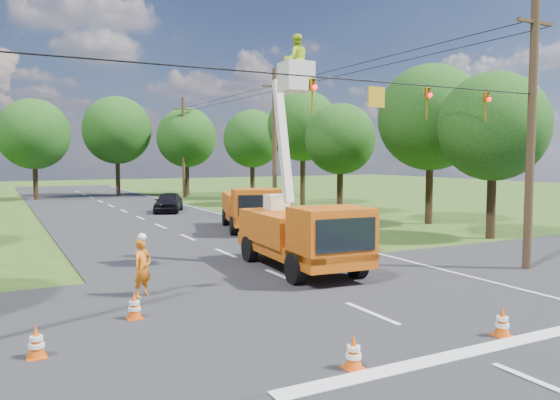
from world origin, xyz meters
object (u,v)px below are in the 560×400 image
traffic_cone_1 (502,322)px  tree_far_c (187,138)px  tree_right_a (493,127)px  tree_far_a (34,134)px  pole_right_mid (275,142)px  pole_right_near (531,128)px  traffic_cone_4 (134,306)px  traffic_cone_5 (36,342)px  tree_right_e (252,139)px  distant_car (169,202)px  bucket_truck (302,221)px  ground_worker (143,268)px  tree_right_c (340,139)px  traffic_cone_3 (258,243)px  traffic_cone_2 (302,248)px  tree_right_d (303,126)px  traffic_cone_0 (353,352)px  tree_far_b (117,130)px  pole_right_far (183,146)px  second_truck (250,208)px  tree_right_b (431,118)px  traffic_cone_7 (254,220)px

traffic_cone_1 → tree_far_c: tree_far_c is taller
tree_right_a → tree_far_a: size_ratio=0.87×
pole_right_mid → pole_right_near: bearing=-90.0°
traffic_cone_4 → tree_far_a: tree_far_a is taller
tree_right_a → traffic_cone_5: bearing=-161.1°
tree_right_e → distant_car: bearing=-140.8°
bucket_truck → traffic_cone_1: bearing=-83.5°
ground_worker → pole_right_mid: (13.28, 17.42, 4.24)m
tree_right_c → tree_far_c: (-3.70, 23.00, 0.75)m
traffic_cone_3 → pole_right_near: pole_right_near is taller
traffic_cone_2 → pole_right_near: 9.71m
traffic_cone_2 → tree_right_d: bearing=59.8°
tree_right_e → tree_far_a: 20.43m
traffic_cone_0 → traffic_cone_2: same height
tree_right_e → tree_far_b: bearing=137.2°
traffic_cone_5 → pole_right_near: size_ratio=0.07×
traffic_cone_4 → tree_far_b: size_ratio=0.07×
traffic_cone_3 → tree_right_e: (12.25, 26.94, 5.45)m
pole_right_far → tree_right_c: pole_right_far is taller
second_truck → bucket_truck: bearing=-88.5°
second_truck → tree_right_e: 23.45m
pole_right_mid → tree_right_a: size_ratio=1.21×
pole_right_mid → tree_far_b: (-5.50, 25.00, 1.70)m
traffic_cone_5 → tree_right_b: tree_right_b is taller
bucket_truck → second_truck: (2.81, 10.53, -0.53)m
pole_right_far → traffic_cone_7: bearing=-98.4°
traffic_cone_5 → tree_right_a: size_ratio=0.09×
traffic_cone_1 → traffic_cone_4: same height
traffic_cone_7 → pole_right_mid: (3.59, 4.30, 4.75)m
traffic_cone_4 → traffic_cone_5: 2.95m
traffic_cone_5 → tree_far_a: bearing=86.3°
pole_right_near → second_truck: bearing=107.6°
traffic_cone_0 → tree_right_a: tree_right_a is taller
traffic_cone_3 → pole_right_near: 11.65m
tree_right_a → traffic_cone_1: bearing=-138.0°
tree_far_b → tree_right_e: bearing=-42.8°
traffic_cone_0 → traffic_cone_7: (7.47, 20.48, 0.00)m
traffic_cone_5 → traffic_cone_7: 21.30m
pole_right_mid → pole_right_far: 20.00m
pole_right_near → pole_right_mid: (0.00, 20.00, 0.00)m
traffic_cone_3 → tree_right_a: size_ratio=0.09×
traffic_cone_3 → traffic_cone_1: bearing=-90.1°
bucket_truck → tree_right_d: 27.46m
traffic_cone_1 → traffic_cone_0: bearing=179.9°
pole_right_near → tree_right_a: (5.00, 6.00, 0.46)m
pole_right_far → tree_right_b: bearing=-76.9°
tree_right_c → tree_far_a: bearing=127.2°
traffic_cone_3 → tree_far_c: bearing=76.8°
traffic_cone_0 → traffic_cone_1: (4.09, -0.00, 0.00)m
bucket_truck → tree_far_a: tree_far_a is taller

